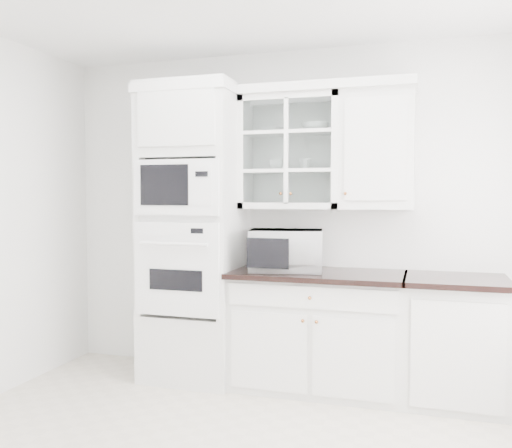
% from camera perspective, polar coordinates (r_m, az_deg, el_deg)
% --- Properties ---
extents(room_shell, '(4.00, 3.50, 2.70)m').
position_cam_1_polar(room_shell, '(3.28, -1.55, 7.83)').
color(room_shell, white).
rests_on(room_shell, ground).
extents(oven_column, '(0.76, 0.68, 2.40)m').
position_cam_1_polar(oven_column, '(4.47, -6.58, -0.92)').
color(oven_column, silver).
rests_on(oven_column, ground).
extents(base_cabinet_run, '(1.32, 0.67, 0.92)m').
position_cam_1_polar(base_cabinet_run, '(4.31, 6.53, -11.00)').
color(base_cabinet_run, silver).
rests_on(base_cabinet_run, ground).
extents(extra_base_cabinet, '(0.72, 0.67, 0.92)m').
position_cam_1_polar(extra_base_cabinet, '(4.25, 20.18, -11.38)').
color(extra_base_cabinet, silver).
rests_on(extra_base_cabinet, ground).
extents(upper_cabinet_glass, '(0.80, 0.33, 0.90)m').
position_cam_1_polar(upper_cabinet_glass, '(4.38, 3.73, 7.53)').
color(upper_cabinet_glass, silver).
rests_on(upper_cabinet_glass, room_shell).
extents(upper_cabinet_solid, '(0.55, 0.33, 0.90)m').
position_cam_1_polar(upper_cabinet_solid, '(4.28, 12.64, 7.57)').
color(upper_cabinet_solid, silver).
rests_on(upper_cabinet_solid, room_shell).
extents(crown_molding, '(2.14, 0.38, 0.07)m').
position_cam_1_polar(crown_molding, '(4.45, 2.32, 13.77)').
color(crown_molding, white).
rests_on(crown_molding, room_shell).
extents(countertop_microwave, '(0.63, 0.55, 0.32)m').
position_cam_1_polar(countertop_microwave, '(4.22, 3.23, -2.76)').
color(countertop_microwave, white).
rests_on(countertop_microwave, base_cabinet_run).
extents(bowl_a, '(0.24, 0.24, 0.05)m').
position_cam_1_polar(bowl_a, '(4.46, 1.81, 9.83)').
color(bowl_a, white).
rests_on(bowl_a, upper_cabinet_glass).
extents(bowl_b, '(0.23, 0.23, 0.07)m').
position_cam_1_polar(bowl_b, '(4.35, 6.25, 10.10)').
color(bowl_b, white).
rests_on(bowl_b, upper_cabinet_glass).
extents(cup_a, '(0.12, 0.12, 0.09)m').
position_cam_1_polar(cup_a, '(4.41, 2.15, 6.26)').
color(cup_a, white).
rests_on(cup_a, upper_cabinet_glass).
extents(cup_b, '(0.11, 0.11, 0.09)m').
position_cam_1_polar(cup_b, '(4.37, 5.20, 6.27)').
color(cup_b, white).
rests_on(cup_b, upper_cabinet_glass).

